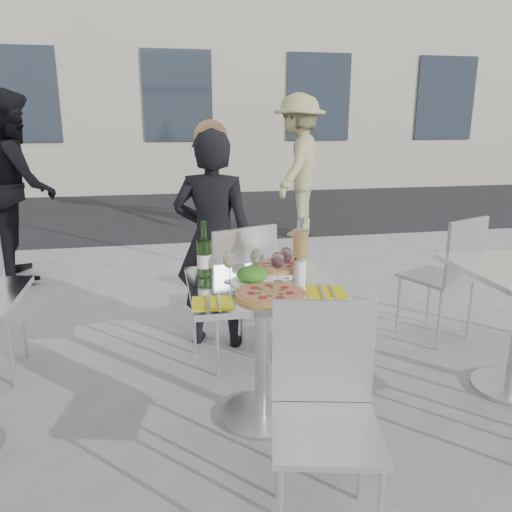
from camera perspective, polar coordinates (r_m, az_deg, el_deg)
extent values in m
plane|color=slate|center=(2.80, 0.62, -17.86)|extent=(80.00, 80.00, 0.00)
cube|color=black|center=(8.94, -7.86, 5.31)|extent=(24.00, 5.00, 0.00)
cylinder|color=#B7BABF|center=(2.79, 0.62, -17.66)|extent=(0.44, 0.44, 0.02)
cylinder|color=#B7BABF|center=(2.62, 0.64, -11.06)|extent=(0.07, 0.07, 0.72)
cube|color=silver|center=(2.47, 0.67, -3.47)|extent=(0.72, 0.72, 0.03)
cylinder|color=#B7BABF|center=(3.39, 27.06, -13.16)|extent=(0.44, 0.44, 0.02)
cylinder|color=silver|center=(3.52, -1.62, -6.49)|extent=(0.02, 0.02, 0.45)
cylinder|color=silver|center=(3.38, -7.07, -7.56)|extent=(0.02, 0.02, 0.45)
cylinder|color=silver|center=(3.23, 1.41, -8.56)|extent=(0.02, 0.02, 0.45)
cylinder|color=silver|center=(3.08, -4.45, -9.87)|extent=(0.02, 0.02, 0.45)
cube|color=silver|center=(3.21, -2.99, -4.22)|extent=(0.53, 0.53, 0.03)
cube|color=silver|center=(2.96, -1.23, -1.02)|extent=(0.41, 0.16, 0.45)
cylinder|color=silver|center=(2.19, 2.55, -21.69)|extent=(0.02, 0.02, 0.42)
cylinder|color=silver|center=(2.23, 11.97, -21.41)|extent=(0.02, 0.02, 0.42)
cube|color=silver|center=(1.94, 8.05, -19.37)|extent=(0.47, 0.47, 0.02)
cube|color=silver|center=(1.99, 7.66, -10.77)|extent=(0.39, 0.11, 0.42)
cylinder|color=silver|center=(3.64, -25.13, -6.90)|extent=(0.03, 0.03, 0.49)
cylinder|color=silver|center=(3.28, -26.27, -9.44)|extent=(0.03, 0.03, 0.49)
cylinder|color=silver|center=(4.08, 19.16, -4.32)|extent=(0.02, 0.02, 0.44)
cylinder|color=silver|center=(3.82, 15.96, -5.40)|extent=(0.02, 0.02, 0.44)
cylinder|color=silver|center=(3.90, 23.26, -5.66)|extent=(0.02, 0.02, 0.44)
cylinder|color=silver|center=(3.62, 20.20, -6.92)|extent=(0.02, 0.02, 0.44)
cube|color=silver|center=(3.78, 19.95, -2.29)|extent=(0.54, 0.54, 0.02)
cube|color=silver|center=(3.61, 22.89, 0.47)|extent=(0.39, 0.18, 0.44)
imported|color=black|center=(3.38, -4.91, 1.75)|extent=(0.63, 0.51, 1.48)
imported|color=black|center=(5.46, -25.70, 7.27)|extent=(0.90, 1.04, 1.82)
imported|color=#999463|center=(6.76, 4.84, 10.19)|extent=(1.21, 1.39, 1.87)
cylinder|color=tan|center=(2.29, 1.67, -4.41)|extent=(0.33, 0.33, 0.02)
cylinder|color=#CEC385|center=(2.29, 1.68, -4.17)|extent=(0.29, 0.29, 0.00)
cylinder|color=white|center=(2.70, 2.46, -1.43)|extent=(0.32, 0.32, 0.01)
cylinder|color=tan|center=(2.69, 2.47, -1.12)|extent=(0.28, 0.28, 0.02)
cylinder|color=#CEC385|center=(2.69, 2.47, -0.92)|extent=(0.24, 0.24, 0.00)
cylinder|color=white|center=(2.47, -0.46, -2.96)|extent=(0.22, 0.22, 0.01)
ellipsoid|color=#236D1B|center=(2.46, -0.46, -2.10)|extent=(0.15, 0.15, 0.08)
sphere|color=#B21914|center=(2.49, 0.36, -1.69)|extent=(0.03, 0.03, 0.03)
cylinder|color=#274E1D|center=(2.54, -5.92, -0.32)|extent=(0.07, 0.07, 0.20)
cone|color=#274E1D|center=(2.52, -5.98, 1.87)|extent=(0.07, 0.07, 0.03)
cylinder|color=#274E1D|center=(2.51, -6.01, 2.87)|extent=(0.03, 0.03, 0.10)
cylinder|color=silver|center=(2.55, -5.91, -0.53)|extent=(0.07, 0.08, 0.07)
cylinder|color=tan|center=(2.65, 5.10, 0.58)|extent=(0.08, 0.08, 0.22)
cylinder|color=white|center=(2.62, 5.17, 3.54)|extent=(0.03, 0.03, 0.08)
cylinder|color=white|center=(2.56, 5.03, -1.45)|extent=(0.06, 0.06, 0.09)
cylinder|color=silver|center=(2.55, 5.06, -0.31)|extent=(0.06, 0.06, 0.02)
cylinder|color=white|center=(2.50, -3.03, -2.92)|extent=(0.06, 0.06, 0.00)
cylinder|color=white|center=(2.48, -3.04, -1.98)|extent=(0.01, 0.01, 0.09)
ellipsoid|color=white|center=(2.46, -3.07, -0.42)|extent=(0.07, 0.07, 0.08)
ellipsoid|color=beige|center=(2.46, -3.06, -0.65)|extent=(0.05, 0.05, 0.05)
cylinder|color=white|center=(2.54, 0.11, -2.57)|extent=(0.06, 0.06, 0.00)
cylinder|color=white|center=(2.53, 0.11, -1.64)|extent=(0.01, 0.01, 0.09)
ellipsoid|color=white|center=(2.51, 0.11, -0.11)|extent=(0.07, 0.07, 0.08)
ellipsoid|color=beige|center=(2.51, 0.11, -0.33)|extent=(0.05, 0.05, 0.05)
cylinder|color=white|center=(2.48, 2.46, -3.01)|extent=(0.06, 0.06, 0.00)
cylinder|color=white|center=(2.47, 2.47, -2.07)|extent=(0.01, 0.01, 0.09)
ellipsoid|color=white|center=(2.45, 2.49, -0.50)|extent=(0.07, 0.07, 0.08)
ellipsoid|color=#3F0916|center=(2.45, 2.49, -0.73)|extent=(0.05, 0.05, 0.05)
cylinder|color=white|center=(2.58, 3.40, -2.34)|extent=(0.06, 0.06, 0.00)
cylinder|color=white|center=(2.56, 3.41, -1.43)|extent=(0.01, 0.01, 0.09)
ellipsoid|color=white|center=(2.54, 3.44, 0.08)|extent=(0.07, 0.07, 0.08)
ellipsoid|color=#3F0916|center=(2.55, 3.43, -0.13)|extent=(0.05, 0.05, 0.05)
cube|color=yellow|center=(2.22, -4.99, -5.36)|extent=(0.19, 0.19, 0.00)
cube|color=#B7BABF|center=(2.21, -5.51, -5.29)|extent=(0.03, 0.20, 0.00)
cube|color=#B7BABF|center=(2.22, -4.22, -5.21)|extent=(0.02, 0.18, 0.00)
cube|color=yellow|center=(2.36, 8.03, -4.11)|extent=(0.21, 0.21, 0.00)
cube|color=#B7BABF|center=(2.36, 7.57, -4.05)|extent=(0.05, 0.20, 0.00)
cube|color=#B7BABF|center=(2.37, 8.72, -3.97)|extent=(0.04, 0.18, 0.00)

